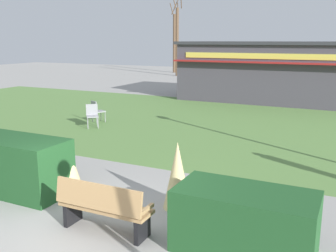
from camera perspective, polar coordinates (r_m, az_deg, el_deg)
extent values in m
plane|color=#999691|center=(7.15, -13.83, -15.30)|extent=(80.00, 80.00, 0.00)
cube|color=#5B8442|center=(15.51, 9.86, 0.09)|extent=(36.00, 12.00, 0.01)
cube|color=tan|center=(6.98, -9.15, -11.69)|extent=(1.70, 0.49, 0.06)
cube|color=tan|center=(6.70, -10.32, -10.17)|extent=(1.70, 0.14, 0.44)
cube|color=black|center=(7.48, -13.80, -12.08)|extent=(0.08, 0.44, 0.45)
cube|color=black|center=(6.72, -3.78, -14.67)|extent=(0.08, 0.44, 0.45)
cube|color=tan|center=(7.39, -14.43, -9.50)|extent=(0.06, 0.44, 0.06)
cube|color=tan|center=(6.53, -3.20, -12.13)|extent=(0.06, 0.44, 0.06)
cube|color=#1E4C23|center=(9.24, -21.76, -5.30)|extent=(2.56, 1.10, 1.22)
cube|color=#1E4C23|center=(6.39, 11.19, -13.57)|extent=(2.17, 1.10, 1.01)
cone|color=#D1BC7F|center=(7.72, 1.40, -7.25)|extent=(0.56, 0.56, 1.36)
cone|color=#D1BC7F|center=(8.80, -14.48, -5.75)|extent=(0.65, 0.65, 1.19)
cube|color=#47424C|center=(22.38, 16.61, 7.47)|extent=(10.76, 4.58, 3.05)
cube|color=#333338|center=(22.31, 16.87, 11.59)|extent=(11.06, 4.88, 0.16)
cube|color=maroon|center=(19.91, 15.51, 8.92)|extent=(10.86, 0.36, 0.08)
cube|color=#D8CC4C|center=(20.05, 15.65, 9.81)|extent=(9.69, 0.04, 0.28)
cube|color=gray|center=(16.08, -10.15, 2.14)|extent=(0.59, 0.59, 0.04)
cube|color=gray|center=(15.96, -10.83, 2.83)|extent=(0.41, 0.24, 0.44)
cylinder|color=gray|center=(16.04, -9.21, 1.33)|extent=(0.03, 0.03, 0.45)
cylinder|color=gray|center=(16.37, -9.82, 1.53)|extent=(0.03, 0.03, 0.45)
cylinder|color=gray|center=(15.87, -10.43, 1.16)|extent=(0.03, 0.03, 0.45)
cylinder|color=gray|center=(16.21, -11.02, 1.37)|extent=(0.03, 0.03, 0.45)
cube|color=gray|center=(15.07, -11.04, 1.41)|extent=(0.62, 0.62, 0.04)
cube|color=gray|center=(15.22, -11.12, 2.36)|extent=(0.36, 0.32, 0.44)
cylinder|color=gray|center=(14.92, -11.69, 0.39)|extent=(0.03, 0.03, 0.45)
cylinder|color=gray|center=(14.94, -10.23, 0.46)|extent=(0.03, 0.03, 0.45)
cylinder|color=gray|center=(15.29, -11.76, 0.68)|extent=(0.03, 0.03, 0.45)
cylinder|color=gray|center=(15.31, -10.34, 0.75)|extent=(0.03, 0.03, 0.45)
cube|color=maroon|center=(31.60, 9.25, 7.37)|extent=(4.21, 1.82, 0.60)
cube|color=black|center=(31.61, 9.02, 8.17)|extent=(2.32, 1.59, 0.44)
cylinder|color=black|center=(32.16, 11.95, 6.94)|extent=(0.64, 0.22, 0.64)
cylinder|color=black|center=(30.39, 11.10, 6.67)|extent=(0.64, 0.22, 0.64)
cylinder|color=black|center=(32.88, 7.52, 7.22)|extent=(0.64, 0.22, 0.64)
cylinder|color=black|center=(31.15, 6.43, 6.96)|extent=(0.64, 0.22, 0.64)
cylinder|color=brown|center=(40.51, 0.93, 11.99)|extent=(0.28, 0.28, 5.85)
cylinder|color=brown|center=(40.57, 1.46, 16.83)|extent=(0.25, 0.58, 1.12)
cylinder|color=brown|center=(40.97, 0.91, 16.79)|extent=(0.54, 0.36, 1.12)
cylinder|color=brown|center=(40.42, 0.53, 16.85)|extent=(0.54, 0.35, 1.12)
cylinder|color=brown|center=(36.67, 1.35, 12.18)|extent=(0.28, 0.28, 6.16)
cylinder|color=brown|center=(36.78, 1.95, 17.76)|extent=(0.25, 0.58, 1.12)
cylinder|color=brown|center=(37.17, 1.33, 17.71)|extent=(0.54, 0.36, 1.12)
cylinder|color=brown|center=(36.62, 0.92, 17.79)|extent=(0.54, 0.35, 1.12)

